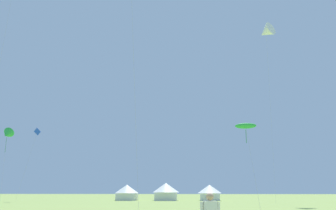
{
  "coord_description": "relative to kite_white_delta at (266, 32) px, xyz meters",
  "views": [
    {
      "loc": [
        3.13,
        -4.35,
        1.78
      ],
      "look_at": [
        0.0,
        32.0,
        10.64
      ],
      "focal_mm": 37.85,
      "sensor_mm": 36.0,
      "label": 1
    }
  ],
  "objects": [
    {
      "name": "kite_white_delta",
      "position": [
        0.0,
        0.0,
        0.0
      ],
      "size": [
        3.58,
        3.58,
        29.17
      ],
      "color": "white",
      "rests_on": "ground"
    },
    {
      "name": "festival_tent_left",
      "position": [
        -9.8,
        12.32,
        -26.1
      ],
      "size": [
        4.46,
        4.46,
        2.9
      ],
      "color": "white",
      "rests_on": "ground"
    },
    {
      "name": "festival_tent_center",
      "position": [
        -17.97,
        12.32,
        -25.92
      ],
      "size": [
        4.97,
        4.97,
        3.23
      ],
      "color": "white",
      "rests_on": "ground"
    },
    {
      "name": "kite_green_parafoil",
      "position": [
        -7.08,
        -21.46,
        -19.79
      ],
      "size": [
        2.09,
        1.54,
        8.29
      ],
      "color": "green",
      "rests_on": "ground"
    },
    {
      "name": "festival_tent_right",
      "position": [
        -25.43,
        12.32,
        -26.09
      ],
      "size": [
        4.49,
        4.49,
        2.92
      ],
      "color": "white",
      "rests_on": "ground"
    },
    {
      "name": "kite_blue_diamond",
      "position": [
        -41.28,
        6.11,
        -15.7
      ],
      "size": [
        2.57,
        2.37,
        13.08
      ],
      "color": "blue",
      "rests_on": "ground"
    },
    {
      "name": "kite_green_delta",
      "position": [
        -44.83,
        2.35,
        -16.35
      ],
      "size": [
        1.86,
        2.33,
        12.54
      ],
      "color": "green",
      "rests_on": "ground"
    }
  ]
}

